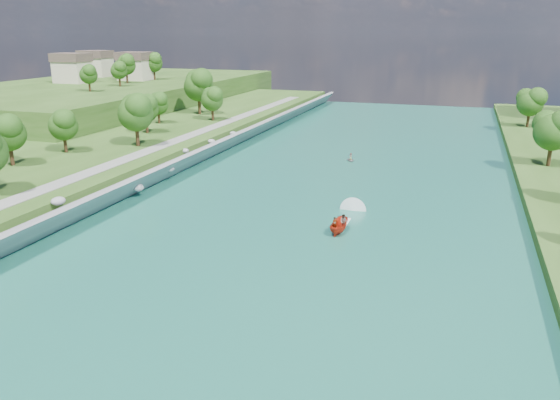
% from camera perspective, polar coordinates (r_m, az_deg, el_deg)
% --- Properties ---
extents(ground, '(260.00, 260.00, 0.00)m').
position_cam_1_polar(ground, '(54.95, -2.92, -7.80)').
color(ground, '#2D5119').
rests_on(ground, ground).
extents(river_water, '(55.00, 240.00, 0.10)m').
position_cam_1_polar(river_water, '(72.59, 2.83, -1.44)').
color(river_water, '#185B4D').
rests_on(river_water, ground).
extents(berm_west, '(45.00, 240.00, 3.50)m').
position_cam_1_polar(berm_west, '(97.65, -26.70, 2.63)').
color(berm_west, '#2D5119').
rests_on(berm_west, ground).
extents(ridge_west, '(60.00, 120.00, 9.00)m').
position_cam_1_polar(ridge_west, '(174.64, -17.20, 10.26)').
color(ridge_west, '#2D5119').
rests_on(ridge_west, ground).
extents(riprap_bank, '(4.50, 236.00, 4.44)m').
position_cam_1_polar(riprap_bank, '(82.10, -14.90, 1.48)').
color(riprap_bank, slate).
rests_on(riprap_bank, ground).
extents(riverside_path, '(3.00, 200.00, 0.10)m').
position_cam_1_polar(riverside_path, '(85.87, -18.52, 3.05)').
color(riverside_path, gray).
rests_on(riverside_path, berm_west).
extents(ridge_houses, '(29.50, 29.50, 8.40)m').
position_cam_1_polar(ridge_houses, '(181.57, -18.16, 13.22)').
color(ridge_houses, beige).
rests_on(ridge_houses, ridge_west).
extents(trees_ridge, '(9.78, 41.36, 9.67)m').
position_cam_1_polar(trees_ridge, '(164.98, -15.49, 13.20)').
color(trees_ridge, '#164312').
rests_on(trees_ridge, ridge_west).
extents(motorboat, '(3.60, 19.07, 2.16)m').
position_cam_1_polar(motorboat, '(67.02, 6.40, -2.40)').
color(motorboat, red).
rests_on(motorboat, river_water).
extents(raft, '(2.63, 2.98, 1.49)m').
position_cam_1_polar(raft, '(102.89, 7.39, 4.24)').
color(raft, gray).
rests_on(raft, river_water).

